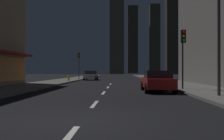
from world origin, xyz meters
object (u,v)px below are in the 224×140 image
Objects in this scene: car_parked_near at (157,81)px; street_lamp_right at (203,1)px; traffic_light_near_right at (183,46)px; fire_hydrant_far_left at (69,78)px; car_parked_far at (91,75)px; traffic_light_far_left at (79,60)px.

street_lamp_right is at bearing -64.80° from car_parked_near.
street_lamp_right is at bearing -91.57° from traffic_light_near_right.
car_parked_near is at bearing -58.39° from fire_hydrant_far_left.
car_parked_far is 22.41m from traffic_light_near_right.
street_lamp_right reaches higher than fire_hydrant_far_left.
street_lamp_right is at bearing -66.20° from traffic_light_far_left.
traffic_light_near_right is at bearing 17.95° from car_parked_near.
street_lamp_right is (8.98, -24.73, 4.33)m from car_parked_far.
traffic_light_far_left is at bearing 118.49° from traffic_light_near_right.
fire_hydrant_far_left is 18.90m from traffic_light_near_right.
fire_hydrant_far_left is (-9.50, 15.44, -0.29)m from car_parked_near.
car_parked_far is at bearing 114.12° from traffic_light_near_right.
traffic_light_far_left reaches higher than car_parked_near.
car_parked_far is 6.48× the size of fire_hydrant_far_left.
car_parked_near is 1.01× the size of traffic_light_near_right.
traffic_light_near_right reaches higher than fire_hydrant_far_left.
traffic_light_near_right is 4.78m from street_lamp_right.
fire_hydrant_far_left is 22.76m from street_lamp_right.
car_parked_near is 22.91m from traffic_light_far_left.
car_parked_near is 0.64× the size of street_lamp_right.
fire_hydrant_far_left is 6.11m from traffic_light_far_left.
car_parked_far is (-7.20, 20.94, 0.00)m from car_parked_near.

